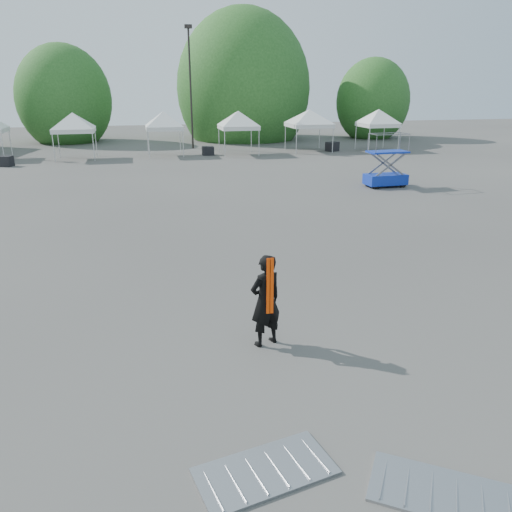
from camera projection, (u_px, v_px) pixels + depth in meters
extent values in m
plane|color=#474442|center=(220.00, 296.00, 13.00)|extent=(120.00, 120.00, 0.00)
cylinder|color=black|center=(191.00, 91.00, 41.55)|extent=(0.16, 0.16, 9.50)
cube|color=black|center=(188.00, 26.00, 39.96)|extent=(0.60, 0.25, 0.30)
cylinder|color=#382314|center=(68.00, 130.00, 47.67)|extent=(0.36, 0.36, 2.27)
ellipsoid|color=#23541C|center=(64.00, 99.00, 46.75)|extent=(4.16, 4.16, 4.78)
cylinder|color=#382314|center=(244.00, 125.00, 50.40)|extent=(0.36, 0.36, 2.80)
ellipsoid|color=#23541C|center=(243.00, 89.00, 49.27)|extent=(5.12, 5.12, 5.89)
cylinder|color=#382314|center=(371.00, 127.00, 51.53)|extent=(0.36, 0.36, 2.10)
ellipsoid|color=#23541C|center=(373.00, 101.00, 50.68)|extent=(3.84, 3.84, 4.42)
cylinder|color=silver|center=(3.00, 147.00, 35.62)|extent=(0.06, 0.06, 2.00)
cylinder|color=silver|center=(11.00, 143.00, 38.01)|extent=(0.06, 0.06, 2.00)
cylinder|color=silver|center=(54.00, 148.00, 35.16)|extent=(0.06, 0.06, 2.00)
cylinder|color=silver|center=(94.00, 147.00, 35.76)|extent=(0.06, 0.06, 2.00)
cylinder|color=silver|center=(59.00, 144.00, 37.65)|extent=(0.06, 0.06, 2.00)
cylinder|color=silver|center=(96.00, 143.00, 38.24)|extent=(0.06, 0.06, 2.00)
cube|color=silver|center=(74.00, 130.00, 36.35)|extent=(2.90, 2.90, 0.30)
pyramid|color=silver|center=(72.00, 112.00, 35.94)|extent=(4.10, 4.10, 1.10)
cylinder|color=silver|center=(149.00, 145.00, 37.05)|extent=(0.06, 0.06, 2.00)
cylinder|color=silver|center=(183.00, 144.00, 37.61)|extent=(0.06, 0.06, 2.00)
cylinder|color=silver|center=(148.00, 141.00, 39.39)|extent=(0.06, 0.06, 2.00)
cylinder|color=silver|center=(180.00, 140.00, 39.95)|extent=(0.06, 0.06, 2.00)
cube|color=silver|center=(164.00, 128.00, 38.15)|extent=(2.74, 2.74, 0.30)
pyramid|color=silver|center=(163.00, 111.00, 37.74)|extent=(3.88, 3.88, 1.10)
cylinder|color=silver|center=(225.00, 144.00, 37.57)|extent=(0.06, 0.06, 2.00)
cylinder|color=silver|center=(259.00, 143.00, 38.16)|extent=(0.06, 0.06, 2.00)
cylinder|color=silver|center=(219.00, 140.00, 40.02)|extent=(0.06, 0.06, 2.00)
cylinder|color=silver|center=(251.00, 139.00, 40.61)|extent=(0.06, 0.06, 2.00)
cube|color=silver|center=(238.00, 127.00, 38.74)|extent=(2.86, 2.86, 0.30)
pyramid|color=silver|center=(238.00, 111.00, 38.33)|extent=(4.04, 4.04, 1.10)
cylinder|color=silver|center=(296.00, 141.00, 39.42)|extent=(0.06, 0.06, 2.00)
cylinder|color=silver|center=(333.00, 140.00, 40.10)|extent=(0.06, 0.06, 2.00)
cylinder|color=silver|center=(285.00, 137.00, 42.25)|extent=(0.06, 0.06, 2.00)
cylinder|color=silver|center=(320.00, 136.00, 42.93)|extent=(0.06, 0.06, 2.00)
cube|color=silver|center=(309.00, 125.00, 40.82)|extent=(3.28, 3.28, 0.30)
pyramid|color=silver|center=(309.00, 109.00, 40.42)|extent=(4.63, 4.63, 1.10)
cylinder|color=silver|center=(369.00, 140.00, 40.02)|extent=(0.06, 0.06, 2.00)
cylinder|color=silver|center=(399.00, 139.00, 40.59)|extent=(0.06, 0.06, 2.00)
cylinder|color=silver|center=(356.00, 137.00, 42.42)|extent=(0.06, 0.06, 2.00)
cylinder|color=silver|center=(384.00, 136.00, 42.99)|extent=(0.06, 0.06, 2.00)
cube|color=silver|center=(378.00, 125.00, 41.15)|extent=(2.81, 2.81, 0.30)
pyramid|color=silver|center=(379.00, 109.00, 40.75)|extent=(3.98, 3.98, 1.10)
imported|color=black|center=(266.00, 301.00, 10.28)|extent=(0.85, 0.71, 1.99)
cube|color=#FF4005|center=(268.00, 286.00, 9.97)|extent=(0.16, 0.03, 1.20)
cube|color=#0B2291|center=(385.00, 179.00, 26.81)|extent=(2.22, 1.17, 0.54)
cube|color=#0B2291|center=(388.00, 152.00, 26.34)|extent=(2.12, 1.12, 0.09)
cylinder|color=black|center=(375.00, 186.00, 26.27)|extent=(0.33, 0.15, 0.33)
cylinder|color=black|center=(403.00, 184.00, 26.69)|extent=(0.33, 0.15, 0.33)
cylinder|color=black|center=(367.00, 183.00, 27.10)|extent=(0.33, 0.15, 0.33)
cylinder|color=black|center=(394.00, 181.00, 27.51)|extent=(0.33, 0.15, 0.33)
cube|color=#94979B|center=(265.00, 471.00, 7.07)|extent=(2.10, 1.34, 0.04)
cube|color=#94979B|center=(444.00, 494.00, 6.68)|extent=(2.15, 1.90, 0.04)
cube|color=black|center=(5.00, 161.00, 33.57)|extent=(1.06, 0.94, 0.68)
cube|color=black|center=(208.00, 151.00, 38.90)|extent=(0.89, 0.70, 0.67)
cube|color=black|center=(332.00, 147.00, 41.26)|extent=(1.18, 1.08, 0.75)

